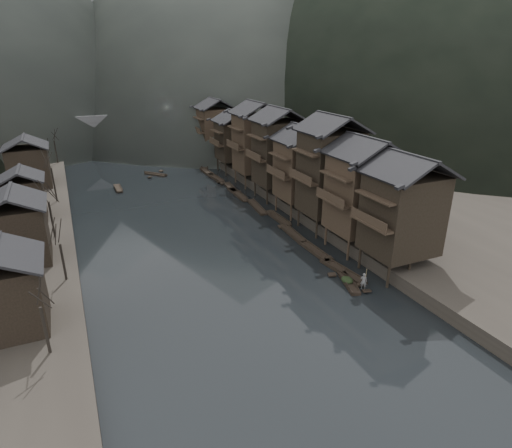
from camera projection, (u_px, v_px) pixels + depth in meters
water at (225, 271)px, 48.06m from camera, size 300.00×300.00×0.00m
right_bank at (310, 159)px, 94.90m from camera, size 40.00×200.00×1.80m
stilt_houses at (285, 148)px, 67.20m from camera, size 9.00×67.60×15.84m
left_houses at (20, 196)px, 55.16m from camera, size 8.10×53.20×8.73m
bare_trees at (49, 172)px, 63.36m from camera, size 3.85×70.59×7.70m
moored_sampans at (236, 191)px, 74.84m from camera, size 3.02×72.00×0.47m
midriver_boats at (139, 180)px, 81.32m from camera, size 10.76×11.82×0.44m
stone_bridge at (124, 129)px, 107.07m from camera, size 40.00×6.00×9.00m
hero_sampan at (349, 283)px, 45.21m from camera, size 2.35×5.14×0.44m
cargo_heap at (347, 277)px, 45.16m from camera, size 1.12×1.47×0.67m
boatman at (364, 279)px, 43.52m from camera, size 0.81×0.77×1.86m
bamboo_pole at (368, 255)px, 42.61m from camera, size 1.28×1.62×3.47m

